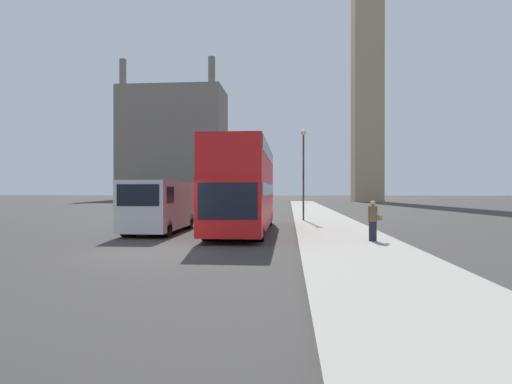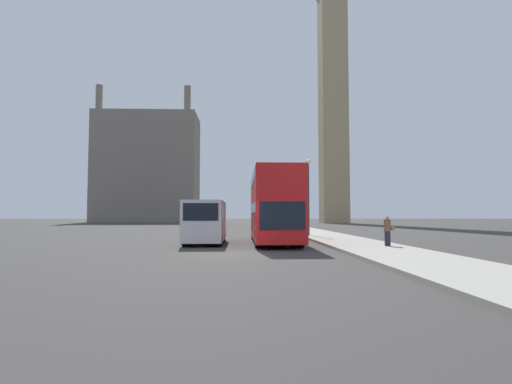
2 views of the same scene
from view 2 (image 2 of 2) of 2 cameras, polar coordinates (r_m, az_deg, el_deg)
name	(u,v)px [view 2 (image 2 of 2)]	position (r m, az deg, el deg)	size (l,w,h in m)	color
ground_plane	(233,254)	(17.98, -3.30, -8.85)	(300.00, 300.00, 0.00)	#383533
sidewalk_strip	(388,252)	(19.15, 18.31, -8.12)	(3.96, 120.00, 0.15)	#9E998E
clock_tower	(332,57)	(88.99, 10.87, 18.37)	(5.64, 5.81, 67.12)	tan
building_block_distant	(148,168)	(98.70, -15.19, 3.31)	(23.42, 12.53, 31.10)	slate
red_double_decker_bus	(274,204)	(24.80, 2.52, -1.73)	(2.59, 10.70, 4.33)	red
white_van	(206,221)	(24.23, -7.22, -4.12)	(2.23, 6.05, 2.55)	silver
pedestrian	(388,231)	(21.65, 18.29, -5.28)	(0.50, 0.34, 1.55)	#23232D
street_lamp	(308,186)	(31.43, 7.51, 0.92)	(0.36, 0.36, 5.92)	#38383D
parked_sedan	(217,223)	(52.25, -5.53, -4.38)	(1.75, 4.53, 1.53)	maroon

